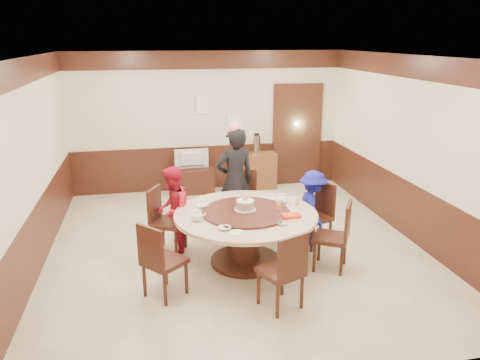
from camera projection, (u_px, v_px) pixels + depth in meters
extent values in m
plane|color=beige|center=(235.00, 247.00, 7.10)|extent=(6.00, 6.00, 0.00)
plane|color=white|center=(235.00, 57.00, 6.28)|extent=(6.00, 6.00, 0.00)
cube|color=beige|center=(207.00, 122.00, 9.50)|extent=(5.50, 0.04, 2.80)
cube|color=beige|center=(303.00, 245.00, 3.88)|extent=(5.50, 0.04, 2.80)
cube|color=beige|center=(31.00, 168.00, 6.17)|extent=(0.04, 6.00, 2.80)
cube|color=beige|center=(410.00, 149.00, 7.21)|extent=(0.04, 6.00, 2.80)
cube|color=#3A1A12|center=(235.00, 219.00, 6.97)|extent=(5.50, 6.00, 0.90)
cube|color=#3A1A12|center=(235.00, 70.00, 6.33)|extent=(5.50, 6.00, 0.35)
cube|color=#3A1A12|center=(297.00, 136.00, 9.92)|extent=(1.05, 0.08, 2.18)
cube|color=#90DEA2|center=(297.00, 135.00, 9.94)|extent=(0.88, 0.02, 2.05)
cylinder|color=#3A1A12|center=(246.00, 260.00, 6.60)|extent=(0.98, 0.98, 0.06)
cylinder|color=#3A1A12|center=(246.00, 239.00, 6.51)|extent=(0.39, 0.39, 0.65)
cylinder|color=#CFAB96|center=(246.00, 215.00, 6.40)|extent=(1.96, 1.96, 0.05)
cylinder|color=#3A1A12|center=(246.00, 212.00, 6.39)|extent=(1.20, 1.20, 0.03)
cube|color=#3A1A12|center=(314.00, 217.00, 7.04)|extent=(0.57, 0.57, 0.06)
cube|color=#3A1A12|center=(325.00, 198.00, 7.07)|extent=(0.19, 0.41, 0.50)
cube|color=#3A1A12|center=(313.00, 232.00, 7.11)|extent=(0.36, 0.36, 0.42)
cube|color=#3A1A12|center=(241.00, 203.00, 7.66)|extent=(0.59, 0.59, 0.06)
cube|color=#3A1A12|center=(245.00, 183.00, 7.78)|extent=(0.39, 0.23, 0.50)
cube|color=#3A1A12|center=(241.00, 216.00, 7.73)|extent=(0.36, 0.36, 0.42)
cube|color=#3A1A12|center=(169.00, 223.00, 6.84)|extent=(0.59, 0.59, 0.06)
cube|color=#3A1A12|center=(154.00, 204.00, 6.81)|extent=(0.22, 0.39, 0.50)
cube|color=#3A1A12|center=(169.00, 238.00, 6.91)|extent=(0.36, 0.36, 0.42)
cube|color=#3A1A12|center=(165.00, 262.00, 5.66)|extent=(0.62, 0.62, 0.06)
cube|color=#3A1A12|center=(150.00, 247.00, 5.42)|extent=(0.31, 0.34, 0.50)
cube|color=#3A1A12|center=(165.00, 279.00, 5.73)|extent=(0.36, 0.36, 0.42)
cube|color=#3A1A12|center=(280.00, 272.00, 5.42)|extent=(0.58, 0.58, 0.06)
cube|color=#3A1A12|center=(293.00, 257.00, 5.17)|extent=(0.40, 0.20, 0.50)
cube|color=#3A1A12|center=(280.00, 290.00, 5.49)|extent=(0.36, 0.36, 0.42)
cube|color=#3A1A12|center=(331.00, 238.00, 6.33)|extent=(0.60, 0.60, 0.06)
cube|color=#3A1A12|center=(348.00, 221.00, 6.19)|extent=(0.25, 0.38, 0.50)
cube|color=#3A1A12|center=(330.00, 254.00, 6.40)|extent=(0.36, 0.36, 0.42)
imported|color=black|center=(235.00, 181.00, 7.44)|extent=(0.67, 0.49, 1.72)
imported|color=#B7182F|center=(173.00, 210.00, 6.77)|extent=(0.63, 0.73, 1.30)
imported|color=#171A93|center=(312.00, 208.00, 7.06)|extent=(0.47, 0.77, 1.16)
cylinder|color=white|center=(245.00, 209.00, 6.42)|extent=(0.30, 0.30, 0.01)
cylinder|color=gray|center=(245.00, 205.00, 6.41)|extent=(0.24, 0.24, 0.11)
cylinder|color=white|center=(245.00, 201.00, 6.39)|extent=(0.24, 0.24, 0.01)
sphere|color=pink|center=(245.00, 198.00, 6.38)|extent=(0.07, 0.07, 0.07)
ellipsoid|color=white|center=(197.00, 216.00, 6.10)|extent=(0.17, 0.15, 0.13)
ellipsoid|color=white|center=(283.00, 199.00, 6.75)|extent=(0.17, 0.15, 0.13)
imported|color=white|center=(203.00, 206.00, 6.59)|extent=(0.16, 0.16, 0.04)
imported|color=white|center=(282.00, 223.00, 5.98)|extent=(0.13, 0.13, 0.04)
imported|color=white|center=(225.00, 228.00, 5.83)|extent=(0.16, 0.16, 0.04)
imported|color=white|center=(294.00, 212.00, 6.37)|extent=(0.13, 0.13, 0.04)
cylinder|color=white|center=(237.00, 232.00, 5.73)|extent=(0.18, 0.18, 0.01)
cylinder|color=white|center=(268.00, 198.00, 6.94)|extent=(0.18, 0.18, 0.01)
cube|color=white|center=(291.00, 218.00, 6.18)|extent=(0.30, 0.20, 0.02)
cube|color=red|center=(291.00, 216.00, 6.18)|extent=(0.24, 0.15, 0.04)
cylinder|color=white|center=(278.00, 205.00, 6.45)|extent=(0.06, 0.06, 0.16)
cylinder|color=white|center=(297.00, 203.00, 6.55)|extent=(0.06, 0.06, 0.16)
cube|color=#3A1A12|center=(193.00, 180.00, 9.54)|extent=(0.85, 0.45, 0.50)
imported|color=gray|center=(192.00, 159.00, 9.41)|extent=(0.69, 0.10, 0.39)
cube|color=brown|center=(256.00, 171.00, 9.78)|extent=(0.80, 0.40, 0.75)
cylinder|color=silver|center=(257.00, 144.00, 9.62)|extent=(0.15, 0.15, 0.38)
cube|color=white|center=(202.00, 105.00, 9.34)|extent=(0.25, 0.00, 0.35)
cube|color=white|center=(234.00, 119.00, 9.55)|extent=(0.30, 0.00, 0.22)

